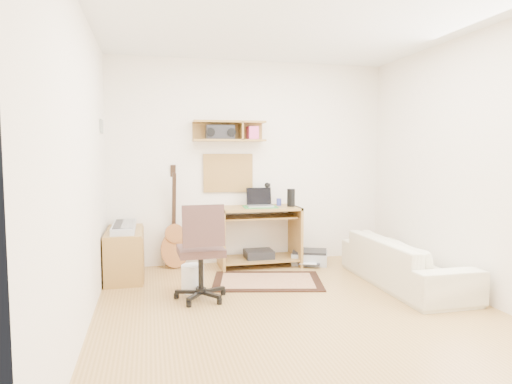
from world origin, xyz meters
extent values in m
cube|color=#B3884A|center=(0.00, 0.00, -0.01)|extent=(3.60, 4.00, 0.01)
cube|color=white|center=(0.00, 0.00, 2.60)|extent=(3.60, 4.00, 0.01)
cube|color=white|center=(0.00, 2.00, 1.30)|extent=(3.60, 0.01, 2.60)
cube|color=white|center=(-1.80, 0.00, 1.30)|extent=(0.01, 4.00, 2.60)
cube|color=white|center=(1.80, 0.00, 1.30)|extent=(0.01, 4.00, 2.60)
cube|color=#A27739|center=(-0.30, 1.88, 1.70)|extent=(0.90, 0.25, 0.26)
cube|color=tan|center=(-0.30, 1.98, 1.17)|extent=(0.64, 0.03, 0.49)
cube|color=#4C8CBF|center=(-1.79, 1.50, 1.72)|extent=(0.02, 0.20, 0.15)
cylinder|color=black|center=(0.45, 1.68, 0.86)|extent=(0.10, 0.10, 0.22)
cylinder|color=#373FA5|center=(0.34, 1.83, 0.79)|extent=(0.06, 0.06, 0.09)
cube|color=black|center=(-0.42, 1.87, 1.68)|extent=(0.35, 0.16, 0.18)
cube|color=#CDB689|center=(-0.03, 1.00, 0.01)|extent=(1.34, 1.04, 0.02)
cube|color=#A27739|center=(-1.58, 1.55, 0.28)|extent=(0.40, 0.90, 0.55)
cube|color=#B2B5BA|center=(-1.58, 1.55, 0.58)|extent=(0.25, 0.80, 0.07)
cylinder|color=white|center=(-0.87, 0.83, 0.14)|extent=(0.30, 0.30, 0.28)
cube|color=#A5A8AA|center=(0.71, 1.67, 0.09)|extent=(0.54, 0.49, 0.17)
imported|color=beige|center=(1.38, 0.54, 0.34)|extent=(0.51, 1.75, 0.68)
camera|label=1|loc=(-1.29, -3.80, 1.44)|focal=31.97mm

